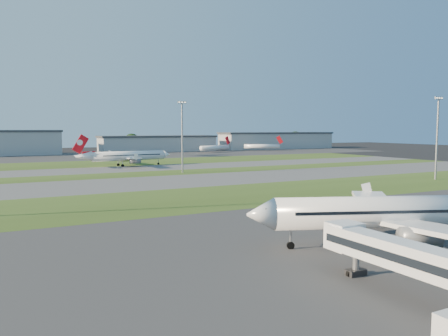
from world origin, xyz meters
TOP-DOWN VIEW (x-y plane):
  - ground at (0.00, 0.00)m, footprint 700.00×700.00m
  - apron_near at (0.00, 0.00)m, footprint 300.00×70.00m
  - grass_strip_a at (0.00, 52.00)m, footprint 300.00×34.00m
  - taxiway_a at (0.00, 85.00)m, footprint 300.00×32.00m
  - grass_strip_b at (0.00, 110.00)m, footprint 300.00×18.00m
  - taxiway_b at (0.00, 132.00)m, footprint 300.00×26.00m
  - grass_strip_c at (0.00, 165.00)m, footprint 300.00×40.00m
  - apron_far at (0.00, 225.00)m, footprint 400.00×80.00m
  - yellow_line at (5.00, 0.00)m, footprint 0.25×60.00m
  - jet_bridge at (-9.81, -15.24)m, footprint 4.20×26.90m
  - airliner_parked at (4.41, 1.73)m, footprint 40.06×33.97m
  - airliner_taxiing at (4.71, 145.20)m, footprint 39.33×33.24m
  - mini_jet_near at (85.56, 226.48)m, footprint 27.39×12.11m
  - mini_jet_far at (126.34, 231.76)m, footprint 25.84×15.43m
  - light_mast_centre at (15.00, 108.00)m, footprint 3.20×0.70m
  - light_mast_east at (78.00, 52.00)m, footprint 3.20×0.70m
  - hangar_east at (55.00, 255.00)m, footprint 81.60×23.00m
  - hangar_far_east at (155.00, 255.00)m, footprint 96.90×23.00m
  - tree_mid_west at (-20.00, 266.00)m, footprint 9.90×9.90m
  - tree_mid_east at (40.00, 269.00)m, footprint 11.55×11.55m
  - tree_east at (115.00, 267.00)m, footprint 10.45×10.45m
  - tree_far_east at (185.00, 271.00)m, footprint 12.65×12.65m

SIDE VIEW (x-z plane):
  - ground at x=0.00m, z-range 0.00..0.00m
  - yellow_line at x=5.00m, z-range -0.01..0.01m
  - apron_near at x=0.00m, z-range 0.00..0.01m
  - grass_strip_a at x=0.00m, z-range 0.00..0.01m
  - taxiway_a at x=0.00m, z-range 0.00..0.01m
  - grass_strip_b at x=0.00m, z-range 0.00..0.01m
  - taxiway_b at x=0.00m, z-range 0.00..0.01m
  - grass_strip_c at x=0.00m, z-range 0.00..0.01m
  - apron_far at x=0.00m, z-range 0.00..0.01m
  - mini_jet_near at x=85.56m, z-range -1.46..8.02m
  - mini_jet_far at x=126.34m, z-range -1.46..8.02m
  - jet_bridge at x=-9.81m, z-range 0.91..7.11m
  - airliner_taxiing at x=4.71m, z-range -1.83..10.45m
  - airliner_parked at x=4.41m, z-range -1.96..11.21m
  - hangar_east at x=55.00m, z-range 0.04..11.24m
  - tree_mid_west at x=-20.00m, z-range 0.44..11.24m
  - tree_east at x=115.00m, z-range 0.46..11.86m
  - hangar_far_east at x=155.00m, z-range 0.04..13.24m
  - tree_mid_east at x=40.00m, z-range 0.51..13.11m
  - tree_far_east at x=185.00m, z-range 0.56..14.36m
  - light_mast_centre at x=15.00m, z-range 1.91..27.71m
  - light_mast_east at x=78.00m, z-range 1.91..27.71m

